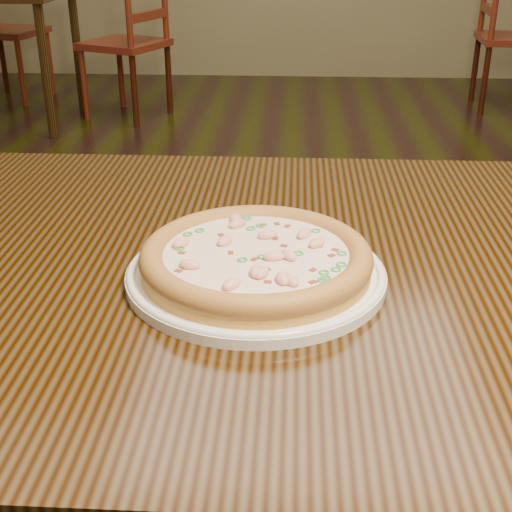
# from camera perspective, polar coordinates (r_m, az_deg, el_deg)

# --- Properties ---
(hero_table) EXTENTS (1.20, 0.80, 0.75)m
(hero_table) POSITION_cam_1_polar(r_m,az_deg,el_deg) (0.90, 7.86, -6.20)
(hero_table) COLOR black
(hero_table) RESTS_ON ground
(plate) EXTENTS (0.29, 0.29, 0.02)m
(plate) POSITION_cam_1_polar(r_m,az_deg,el_deg) (0.80, 0.00, -1.37)
(plate) COLOR white
(plate) RESTS_ON hero_table
(pizza) EXTENTS (0.26, 0.26, 0.03)m
(pizza) POSITION_cam_1_polar(r_m,az_deg,el_deg) (0.79, 0.00, -0.19)
(pizza) COLOR gold
(pizza) RESTS_ON plate
(chair_b) EXTENTS (0.55, 0.55, 0.95)m
(chair_b) POSITION_cam_1_polar(r_m,az_deg,el_deg) (4.41, -9.90, 16.42)
(chair_b) COLOR #57171A
(chair_b) RESTS_ON ground
(chair_c) EXTENTS (0.44, 0.44, 0.95)m
(chair_c) POSITION_cam_1_polar(r_m,az_deg,el_deg) (4.82, 19.33, 16.19)
(chair_c) COLOR #57171A
(chair_c) RESTS_ON ground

